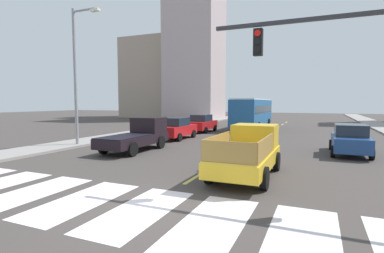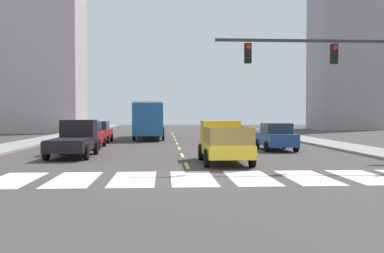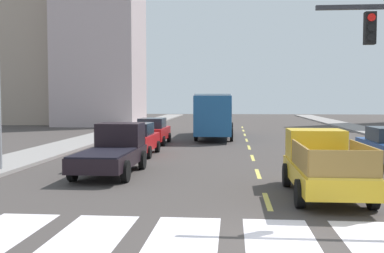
# 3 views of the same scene
# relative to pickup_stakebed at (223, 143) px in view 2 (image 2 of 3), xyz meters

# --- Properties ---
(ground_plane) EXTENTS (160.00, 160.00, 0.00)m
(ground_plane) POSITION_rel_pickup_stakebed_xyz_m (-1.80, -5.25, -0.94)
(ground_plane) COLOR #423B39
(sidewalk_right) EXTENTS (2.87, 110.00, 0.15)m
(sidewalk_right) POSITION_rel_pickup_stakebed_xyz_m (9.48, 12.75, -0.86)
(sidewalk_right) COLOR gray
(sidewalk_right) RESTS_ON ground
(sidewalk_left) EXTENTS (2.87, 110.00, 0.15)m
(sidewalk_left) POSITION_rel_pickup_stakebed_xyz_m (-13.08, 12.75, -0.86)
(sidewalk_left) COLOR gray
(sidewalk_left) RESTS_ON ground
(crosswalk_stripe_1) EXTENTS (1.53, 3.86, 0.01)m
(crosswalk_stripe_1) POSITION_rel_pickup_stakebed_xyz_m (-8.03, -5.25, -0.93)
(crosswalk_stripe_1) COLOR silver
(crosswalk_stripe_1) RESTS_ON ground
(crosswalk_stripe_2) EXTENTS (1.53, 3.86, 0.01)m
(crosswalk_stripe_2) POSITION_rel_pickup_stakebed_xyz_m (-5.95, -5.25, -0.93)
(crosswalk_stripe_2) COLOR silver
(crosswalk_stripe_2) RESTS_ON ground
(crosswalk_stripe_3) EXTENTS (1.53, 3.86, 0.01)m
(crosswalk_stripe_3) POSITION_rel_pickup_stakebed_xyz_m (-3.88, -5.25, -0.93)
(crosswalk_stripe_3) COLOR silver
(crosswalk_stripe_3) RESTS_ON ground
(crosswalk_stripe_4) EXTENTS (1.53, 3.86, 0.01)m
(crosswalk_stripe_4) POSITION_rel_pickup_stakebed_xyz_m (-1.80, -5.25, -0.93)
(crosswalk_stripe_4) COLOR silver
(crosswalk_stripe_4) RESTS_ON ground
(crosswalk_stripe_5) EXTENTS (1.53, 3.86, 0.01)m
(crosswalk_stripe_5) POSITION_rel_pickup_stakebed_xyz_m (0.28, -5.25, -0.93)
(crosswalk_stripe_5) COLOR silver
(crosswalk_stripe_5) RESTS_ON ground
(crosswalk_stripe_6) EXTENTS (1.53, 3.86, 0.01)m
(crosswalk_stripe_6) POSITION_rel_pickup_stakebed_xyz_m (2.35, -5.25, -0.93)
(crosswalk_stripe_6) COLOR silver
(crosswalk_stripe_6) RESTS_ON ground
(crosswalk_stripe_7) EXTENTS (1.53, 3.86, 0.01)m
(crosswalk_stripe_7) POSITION_rel_pickup_stakebed_xyz_m (4.43, -5.25, -0.93)
(crosswalk_stripe_7) COLOR silver
(crosswalk_stripe_7) RESTS_ON ground
(lane_dash_0) EXTENTS (0.16, 2.40, 0.01)m
(lane_dash_0) POSITION_rel_pickup_stakebed_xyz_m (-1.80, -1.25, -0.93)
(lane_dash_0) COLOR #D7C454
(lane_dash_0) RESTS_ON ground
(lane_dash_1) EXTENTS (0.16, 2.40, 0.01)m
(lane_dash_1) POSITION_rel_pickup_stakebed_xyz_m (-1.80, 3.75, -0.93)
(lane_dash_1) COLOR #D7C454
(lane_dash_1) RESTS_ON ground
(lane_dash_2) EXTENTS (0.16, 2.40, 0.01)m
(lane_dash_2) POSITION_rel_pickup_stakebed_xyz_m (-1.80, 8.75, -0.93)
(lane_dash_2) COLOR #D7C454
(lane_dash_2) RESTS_ON ground
(lane_dash_3) EXTENTS (0.16, 2.40, 0.01)m
(lane_dash_3) POSITION_rel_pickup_stakebed_xyz_m (-1.80, 13.75, -0.93)
(lane_dash_3) COLOR #D7C454
(lane_dash_3) RESTS_ON ground
(lane_dash_4) EXTENTS (0.16, 2.40, 0.01)m
(lane_dash_4) POSITION_rel_pickup_stakebed_xyz_m (-1.80, 18.75, -0.93)
(lane_dash_4) COLOR #D7C454
(lane_dash_4) RESTS_ON ground
(lane_dash_5) EXTENTS (0.16, 2.40, 0.01)m
(lane_dash_5) POSITION_rel_pickup_stakebed_xyz_m (-1.80, 23.75, -0.93)
(lane_dash_5) COLOR #D7C454
(lane_dash_5) RESTS_ON ground
(lane_dash_6) EXTENTS (0.16, 2.40, 0.01)m
(lane_dash_6) POSITION_rel_pickup_stakebed_xyz_m (-1.80, 28.75, -0.93)
(lane_dash_6) COLOR #D7C454
(lane_dash_6) RESTS_ON ground
(lane_dash_7) EXTENTS (0.16, 2.40, 0.01)m
(lane_dash_7) POSITION_rel_pickup_stakebed_xyz_m (-1.80, 33.75, -0.93)
(lane_dash_7) COLOR #D7C454
(lane_dash_7) RESTS_ON ground
(pickup_stakebed) EXTENTS (2.18, 5.20, 1.96)m
(pickup_stakebed) POSITION_rel_pickup_stakebed_xyz_m (0.00, 0.00, 0.00)
(pickup_stakebed) COLOR gold
(pickup_stakebed) RESTS_ON ground
(pickup_dark) EXTENTS (2.18, 5.20, 1.96)m
(pickup_dark) POSITION_rel_pickup_stakebed_xyz_m (-7.63, 3.48, -0.02)
(pickup_dark) COLOR black
(pickup_dark) RESTS_ON ground
(city_bus) EXTENTS (2.72, 10.80, 3.32)m
(city_bus) POSITION_rel_pickup_stakebed_xyz_m (-4.14, 20.70, 1.02)
(city_bus) COLOR #1F568D
(city_bus) RESTS_ON ground
(sedan_mid) EXTENTS (2.02, 4.40, 1.72)m
(sedan_mid) POSITION_rel_pickup_stakebed_xyz_m (-8.11, 15.45, -0.08)
(sedan_mid) COLOR red
(sedan_mid) RESTS_ON ground
(sedan_near_left) EXTENTS (2.02, 4.40, 1.72)m
(sedan_near_left) POSITION_rel_pickup_stakebed_xyz_m (-7.91, 9.33, -0.08)
(sedan_near_left) COLOR red
(sedan_near_left) RESTS_ON ground
(sedan_far) EXTENTS (2.02, 4.40, 1.72)m
(sedan_far) POSITION_rel_pickup_stakebed_xyz_m (4.24, 6.81, -0.08)
(sedan_far) COLOR navy
(sedan_far) RESTS_ON ground
(traffic_signal_gantry) EXTENTS (9.40, 0.27, 6.00)m
(traffic_signal_gantry) POSITION_rel_pickup_stakebed_xyz_m (5.62, -2.24, 3.28)
(traffic_signal_gantry) COLOR #2D2D33
(traffic_signal_gantry) RESTS_ON ground
(tower_tall_centre) EXTENTS (8.83, 8.14, 25.15)m
(tower_tall_centre) POSITION_rel_pickup_stakebed_xyz_m (-17.55, 36.13, 11.64)
(tower_tall_centre) COLOR #B8A3A4
(tower_tall_centre) RESTS_ON ground
(block_mid_left) EXTENTS (8.98, 7.64, 27.03)m
(block_mid_left) POSITION_rel_pickup_stakebed_xyz_m (23.94, 44.16, 12.58)
(block_mid_left) COLOR gray
(block_mid_left) RESTS_ON ground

